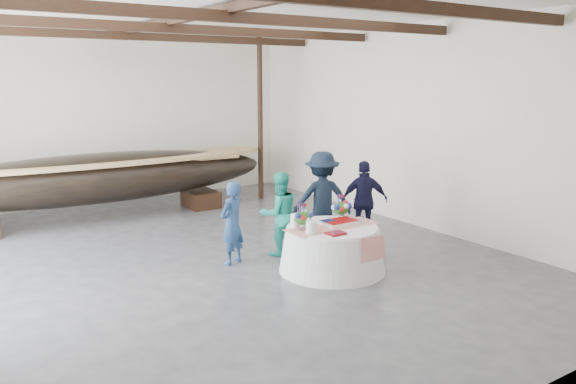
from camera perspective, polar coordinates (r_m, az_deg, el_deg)
floor at (r=10.61m, az=-7.95°, el=-6.77°), size 10.00×12.00×0.01m
wall_back at (r=15.76m, az=-17.69°, el=7.14°), size 10.00×0.02×4.50m
wall_front at (r=5.40m, az=19.89°, el=-0.57°), size 10.00×0.02×4.50m
wall_right at (r=13.05m, az=12.11°, el=6.61°), size 0.02×12.00×4.50m
ceiling at (r=10.15m, az=-8.69°, el=18.12°), size 10.00×12.00×0.01m
pavilion_structure at (r=10.76m, az=-10.27°, el=15.03°), size 9.80×11.76×4.50m
longboat_display at (r=13.80m, az=-18.65°, el=1.37°), size 8.53×1.71×1.60m
banquet_table at (r=9.84m, az=4.50°, el=-5.75°), size 1.85×1.85×0.79m
tabletop_items at (r=9.77m, az=3.65°, el=-2.54°), size 1.71×1.03×0.40m
guest_woman_blue at (r=10.13m, az=-5.71°, el=-3.15°), size 0.65×0.57×1.51m
guest_woman_teal at (r=10.59m, az=-0.89°, el=-2.23°), size 0.85×0.71×1.59m
guest_man_left at (r=11.18m, az=3.46°, el=-0.70°), size 1.40×1.13×1.90m
guest_man_right at (r=11.62m, az=7.76°, el=-0.91°), size 1.05×0.82×1.66m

